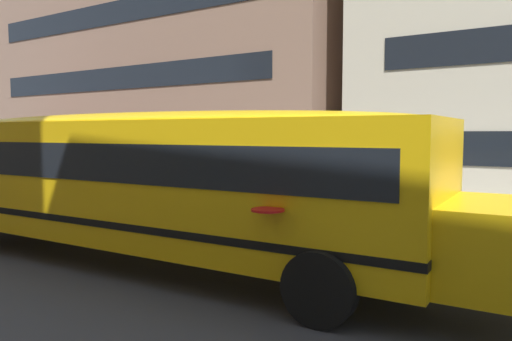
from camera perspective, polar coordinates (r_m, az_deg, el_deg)
ground_plane at (r=11.09m, az=-8.15°, el=-8.22°), size 400.00×400.00×0.00m
sidewalk_far at (r=17.02m, az=7.89°, el=-3.76°), size 120.00×3.00×0.01m
lane_centreline at (r=11.09m, az=-8.15°, el=-8.20°), size 110.00×0.16×0.01m
school_bus at (r=9.15m, az=-11.76°, el=-0.43°), size 12.58×3.04×2.79m
parked_car_red_under_tree at (r=21.42m, az=-21.04°, el=-0.08°), size 3.97×2.02×1.64m
apartment_block_far_left at (r=30.75m, az=-6.36°, el=12.32°), size 21.83×13.67×13.30m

